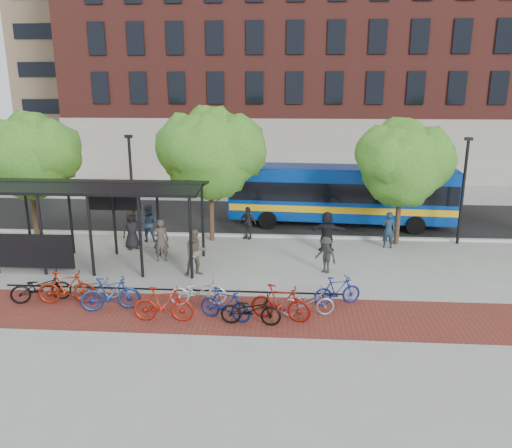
# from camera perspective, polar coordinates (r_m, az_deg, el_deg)

# --- Properties ---
(ground) EXTENTS (160.00, 160.00, 0.00)m
(ground) POSITION_cam_1_polar(r_m,az_deg,el_deg) (21.50, 1.54, -4.61)
(ground) COLOR #9E9E99
(ground) RESTS_ON ground
(asphalt_street) EXTENTS (160.00, 8.00, 0.01)m
(asphalt_street) POSITION_cam_1_polar(r_m,az_deg,el_deg) (29.14, 2.24, 0.77)
(asphalt_street) COLOR black
(asphalt_street) RESTS_ON ground
(curb) EXTENTS (160.00, 0.25, 0.12)m
(curb) POSITION_cam_1_polar(r_m,az_deg,el_deg) (25.28, 1.94, -1.39)
(curb) COLOR #B7B7B2
(curb) RESTS_ON ground
(brick_strip) EXTENTS (24.00, 3.00, 0.01)m
(brick_strip) POSITION_cam_1_polar(r_m,az_deg,el_deg) (17.11, -6.03, -10.14)
(brick_strip) COLOR maroon
(brick_strip) RESTS_ON ground
(bike_rack_rail) EXTENTS (12.00, 0.05, 0.95)m
(bike_rack_rail) POSITION_cam_1_polar(r_m,az_deg,el_deg) (18.17, -9.62, -8.71)
(bike_rack_rail) COLOR black
(bike_rack_rail) RESTS_ON ground
(building_brick) EXTENTS (55.00, 14.00, 20.00)m
(building_brick) POSITION_cam_1_polar(r_m,az_deg,el_deg) (47.17, 16.01, 18.04)
(building_brick) COLOR maroon
(building_brick) RESTS_ON ground
(building_tower) EXTENTS (22.00, 22.00, 30.00)m
(building_tower) POSITION_cam_1_polar(r_m,az_deg,el_deg) (62.97, -12.45, 22.03)
(building_tower) COLOR #7A664C
(building_tower) RESTS_ON ground
(bus_shelter) EXTENTS (10.60, 3.07, 3.60)m
(bus_shelter) POSITION_cam_1_polar(r_m,az_deg,el_deg) (22.09, -20.07, 3.08)
(bus_shelter) COLOR black
(bus_shelter) RESTS_ON ground
(tree_a) EXTENTS (4.90, 4.00, 6.18)m
(tree_a) POSITION_cam_1_polar(r_m,az_deg,el_deg) (26.95, -24.46, 7.39)
(tree_a) COLOR #382619
(tree_a) RESTS_ON ground
(tree_b) EXTENTS (5.15, 4.20, 6.47)m
(tree_b) POSITION_cam_1_polar(r_m,az_deg,el_deg) (24.01, -5.04, 8.41)
(tree_b) COLOR #382619
(tree_b) RESTS_ON ground
(tree_c) EXTENTS (4.66, 3.80, 5.92)m
(tree_c) POSITION_cam_1_polar(r_m,az_deg,el_deg) (24.34, 16.55, 6.97)
(tree_c) COLOR #382619
(tree_c) RESTS_ON ground
(lamp_post_left) EXTENTS (0.35, 0.20, 5.12)m
(lamp_post_left) POSITION_cam_1_polar(r_m,az_deg,el_deg) (25.47, -14.03, 4.51)
(lamp_post_left) COLOR black
(lamp_post_left) RESTS_ON ground
(lamp_post_right) EXTENTS (0.35, 0.20, 5.12)m
(lamp_post_right) POSITION_cam_1_polar(r_m,az_deg,el_deg) (25.57, 22.60, 3.82)
(lamp_post_right) COLOR black
(lamp_post_right) RESTS_ON ground
(bus) EXTENTS (12.11, 3.43, 3.23)m
(bus) POSITION_cam_1_polar(r_m,az_deg,el_deg) (27.47, 9.66, 3.62)
(bus) COLOR navy
(bus) RESTS_ON ground
(bike_0) EXTENTS (2.15, 1.38, 1.06)m
(bike_0) POSITION_cam_1_polar(r_m,az_deg,el_deg) (19.27, -23.38, -6.67)
(bike_0) COLOR black
(bike_0) RESTS_ON ground
(bike_1) EXTENTS (2.05, 0.79, 1.20)m
(bike_1) POSITION_cam_1_polar(r_m,az_deg,el_deg) (18.74, -20.84, -6.79)
(bike_1) COLOR maroon
(bike_1) RESTS_ON ground
(bike_2) EXTENTS (1.82, 0.80, 0.93)m
(bike_2) POSITION_cam_1_polar(r_m,az_deg,el_deg) (18.87, -17.88, -6.80)
(bike_2) COLOR gray
(bike_2) RESTS_ON ground
(bike_3) EXTENTS (2.06, 1.08, 1.19)m
(bike_3) POSITION_cam_1_polar(r_m,az_deg,el_deg) (17.74, -16.30, -7.66)
(bike_3) COLOR navy
(bike_3) RESTS_ON ground
(bike_5) EXTENTS (1.99, 0.60, 1.19)m
(bike_5) POSITION_cam_1_polar(r_m,az_deg,el_deg) (16.54, -10.54, -9.00)
(bike_5) COLOR #9B1D0E
(bike_5) RESTS_ON ground
(bike_6) EXTENTS (2.03, 0.92, 1.03)m
(bike_6) POSITION_cam_1_polar(r_m,az_deg,el_deg) (17.57, -6.62, -7.61)
(bike_6) COLOR #B0B0B3
(bike_6) RESTS_ON ground
(bike_7) EXTENTS (1.88, 1.08, 1.09)m
(bike_7) POSITION_cam_1_polar(r_m,az_deg,el_deg) (16.41, -3.53, -9.14)
(bike_7) COLOR navy
(bike_7) RESTS_ON ground
(bike_8) EXTENTS (1.97, 0.77, 1.02)m
(bike_8) POSITION_cam_1_polar(r_m,az_deg,el_deg) (16.09, -0.60, -9.77)
(bike_8) COLOR black
(bike_8) RESTS_ON ground
(bike_9) EXTENTS (2.08, 1.03, 1.21)m
(bike_9) POSITION_cam_1_polar(r_m,az_deg,el_deg) (16.37, 2.84, -8.98)
(bike_9) COLOR maroon
(bike_9) RESTS_ON ground
(bike_10) EXTENTS (1.88, 0.86, 0.95)m
(bike_10) POSITION_cam_1_polar(r_m,az_deg,el_deg) (16.80, 5.90, -8.86)
(bike_10) COLOR gray
(bike_10) RESTS_ON ground
(bike_11) EXTENTS (1.78, 0.97, 1.03)m
(bike_11) POSITION_cam_1_polar(r_m,az_deg,el_deg) (17.73, 9.26, -7.51)
(bike_11) COLOR navy
(bike_11) RESTS_ON ground
(pedestrian_0) EXTENTS (1.06, 0.97, 1.82)m
(pedestrian_0) POSITION_cam_1_polar(r_m,az_deg,el_deg) (23.98, -14.01, -0.67)
(pedestrian_0) COLOR black
(pedestrian_0) RESTS_ON ground
(pedestrian_1) EXTENTS (0.78, 0.59, 1.91)m
(pedestrian_1) POSITION_cam_1_polar(r_m,az_deg,el_deg) (21.98, -10.82, -1.82)
(pedestrian_1) COLOR #423C35
(pedestrian_1) RESTS_ON ground
(pedestrian_2) EXTENTS (0.90, 0.70, 1.84)m
(pedestrian_2) POSITION_cam_1_polar(r_m,az_deg,el_deg) (24.97, -12.20, 0.10)
(pedestrian_2) COLOR #21354D
(pedestrian_2) RESTS_ON ground
(pedestrian_4) EXTENTS (1.04, 0.79, 1.64)m
(pedestrian_4) POSITION_cam_1_polar(r_m,az_deg,el_deg) (24.85, -0.95, 0.15)
(pedestrian_4) COLOR black
(pedestrian_4) RESTS_ON ground
(pedestrian_5) EXTENTS (1.78, 0.70, 1.88)m
(pedestrian_5) POSITION_cam_1_polar(r_m,az_deg,el_deg) (23.17, 8.11, -0.84)
(pedestrian_5) COLOR black
(pedestrian_5) RESTS_ON ground
(pedestrian_7) EXTENTS (0.68, 0.48, 1.75)m
(pedestrian_7) POSITION_cam_1_polar(r_m,az_deg,el_deg) (24.23, 14.89, -0.65)
(pedestrian_7) COLOR #1A2B3E
(pedestrian_7) RESTS_ON ground
(pedestrian_8) EXTENTS (1.15, 1.04, 1.93)m
(pedestrian_8) POSITION_cam_1_polar(r_m,az_deg,el_deg) (20.10, -6.89, -3.25)
(pedestrian_8) COLOR brown
(pedestrian_8) RESTS_ON ground
(pedestrian_9) EXTENTS (1.12, 1.06, 1.52)m
(pedestrian_9) POSITION_cam_1_polar(r_m,az_deg,el_deg) (20.50, 7.98, -3.52)
(pedestrian_9) COLOR #252525
(pedestrian_9) RESTS_ON ground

